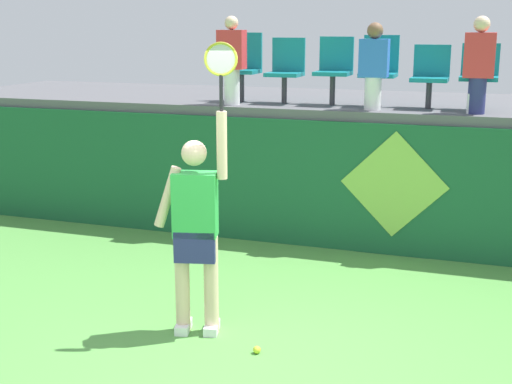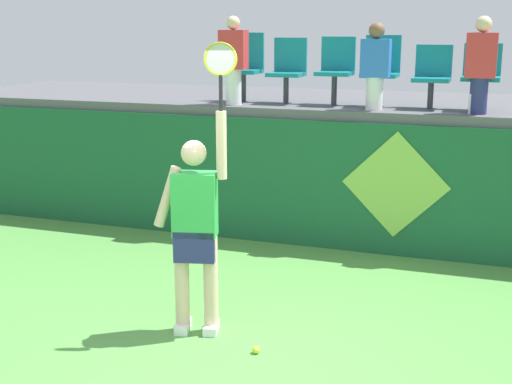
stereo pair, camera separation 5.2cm
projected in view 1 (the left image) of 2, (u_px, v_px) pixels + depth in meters
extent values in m
plane|color=#519342|center=(249.00, 373.00, 5.60)|extent=(40.00, 40.00, 0.00)
cube|color=#195633|center=(342.00, 185.00, 8.59)|extent=(12.26, 0.20, 1.58)
cube|color=#56565B|center=(365.00, 104.00, 9.67)|extent=(12.26, 2.88, 0.12)
cube|color=white|center=(183.00, 326.00, 6.38)|extent=(0.18, 0.28, 0.08)
cube|color=white|center=(212.00, 327.00, 6.35)|extent=(0.18, 0.28, 0.08)
cylinder|color=beige|center=(182.00, 284.00, 6.28)|extent=(0.13, 0.13, 0.90)
cylinder|color=beige|center=(211.00, 285.00, 6.26)|extent=(0.13, 0.13, 0.90)
cube|color=navy|center=(196.00, 245.00, 6.18)|extent=(0.40, 0.30, 0.28)
cube|color=green|center=(195.00, 205.00, 6.10)|extent=(0.42, 0.30, 0.57)
sphere|color=beige|center=(194.00, 153.00, 5.99)|extent=(0.22, 0.22, 0.22)
cylinder|color=beige|center=(168.00, 197.00, 6.10)|extent=(0.27, 0.15, 0.55)
cylinder|color=beige|center=(222.00, 145.00, 5.96)|extent=(0.09, 0.09, 0.58)
cylinder|color=black|center=(221.00, 93.00, 5.86)|extent=(0.03, 0.03, 0.30)
torus|color=gold|center=(221.00, 59.00, 5.79)|extent=(0.28, 0.09, 0.28)
ellipsoid|color=silver|center=(221.00, 59.00, 5.79)|extent=(0.24, 0.07, 0.24)
sphere|color=#D1E533|center=(257.00, 350.00, 5.93)|extent=(0.07, 0.07, 0.07)
cylinder|color=white|center=(470.00, 104.00, 8.09)|extent=(0.08, 0.08, 0.23)
cylinder|color=#38383D|center=(242.00, 88.00, 9.32)|extent=(0.07, 0.07, 0.38)
cube|color=#147F89|center=(242.00, 71.00, 9.27)|extent=(0.44, 0.42, 0.05)
cube|color=#147F89|center=(246.00, 51.00, 9.38)|extent=(0.44, 0.04, 0.48)
cylinder|color=#38383D|center=(284.00, 90.00, 9.14)|extent=(0.07, 0.07, 0.35)
cube|color=#147F89|center=(284.00, 74.00, 9.09)|extent=(0.44, 0.42, 0.05)
cube|color=#147F89|center=(289.00, 55.00, 9.21)|extent=(0.44, 0.04, 0.44)
cylinder|color=#38383D|center=(332.00, 90.00, 8.93)|extent=(0.07, 0.07, 0.38)
cube|color=#147F89|center=(333.00, 73.00, 8.88)|extent=(0.44, 0.42, 0.05)
cube|color=#147F89|center=(337.00, 54.00, 9.00)|extent=(0.44, 0.04, 0.43)
cylinder|color=#38383D|center=(377.00, 92.00, 8.75)|extent=(0.07, 0.07, 0.37)
cube|color=#147F89|center=(378.00, 75.00, 8.71)|extent=(0.44, 0.42, 0.05)
cube|color=#147F89|center=(381.00, 54.00, 8.82)|extent=(0.44, 0.04, 0.46)
cylinder|color=#38383D|center=(429.00, 95.00, 8.56)|extent=(0.07, 0.07, 0.33)
cube|color=#147F89|center=(430.00, 79.00, 8.52)|extent=(0.44, 0.42, 0.05)
cube|color=#147F89|center=(432.00, 61.00, 8.64)|extent=(0.44, 0.04, 0.39)
cylinder|color=#38383D|center=(477.00, 96.00, 8.38)|extent=(0.07, 0.07, 0.35)
cube|color=#147F89|center=(479.00, 78.00, 8.33)|extent=(0.44, 0.42, 0.05)
cube|color=#147F89|center=(481.00, 59.00, 8.46)|extent=(0.44, 0.04, 0.38)
cylinder|color=navy|center=(477.00, 96.00, 8.07)|extent=(0.20, 0.20, 0.41)
cube|color=red|center=(480.00, 55.00, 7.96)|extent=(0.34, 0.20, 0.50)
sphere|color=beige|center=(482.00, 24.00, 7.88)|extent=(0.18, 0.18, 0.18)
cylinder|color=white|center=(373.00, 94.00, 8.44)|extent=(0.20, 0.20, 0.39)
cube|color=blue|center=(374.00, 58.00, 8.34)|extent=(0.34, 0.20, 0.45)
sphere|color=brown|center=(375.00, 31.00, 8.27)|extent=(0.19, 0.19, 0.19)
cylinder|color=white|center=(232.00, 87.00, 8.98)|extent=(0.20, 0.20, 0.45)
cube|color=red|center=(232.00, 50.00, 8.87)|extent=(0.34, 0.20, 0.49)
sphere|color=beige|center=(231.00, 23.00, 8.79)|extent=(0.17, 0.17, 0.17)
cube|color=#195633|center=(391.00, 255.00, 8.48)|extent=(0.90, 0.01, 0.00)
plane|color=#8CC64C|center=(394.00, 185.00, 8.27)|extent=(1.27, 0.00, 1.27)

